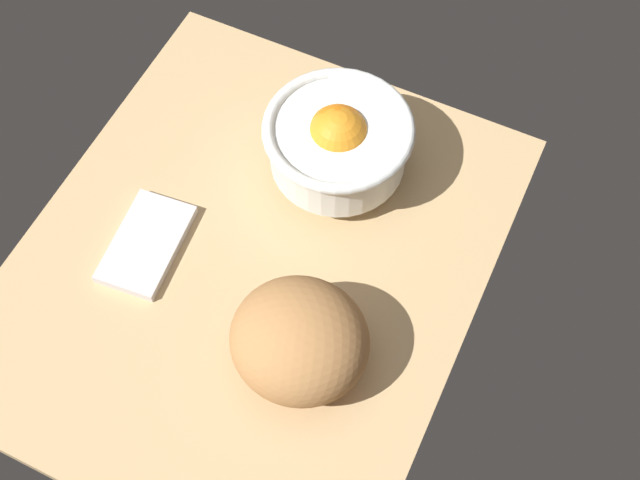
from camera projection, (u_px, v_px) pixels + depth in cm
name	position (u px, v px, depth cm)	size (l,w,h in cm)	color
ground_plane	(252.00, 265.00, 109.34)	(69.27, 58.08, 3.00)	tan
fruit_bowl	(338.00, 140.00, 108.65)	(19.90, 19.90, 12.03)	white
bread_loaf	(300.00, 340.00, 96.33)	(16.63, 15.82, 11.63)	#B37A46
napkin_folded	(146.00, 244.00, 108.38)	(14.27, 8.37, 1.37)	silver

